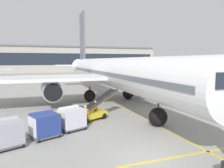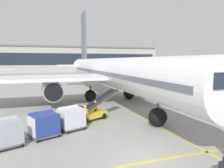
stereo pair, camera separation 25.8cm
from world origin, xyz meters
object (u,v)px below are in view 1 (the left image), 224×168
object	(u,v)px
belt_loader	(92,111)
safety_cone_nose_mark	(82,110)
ground_crew_wingwalker	(86,113)
baggage_cart_lead	(72,118)
safety_cone_wingtip	(81,111)
parked_airplane	(112,73)
ground_crew_by_carts	(75,118)
safety_cone_engine_keepout	(90,109)
baggage_cart_third	(6,133)
ground_crew_marshaller	(59,120)
baggage_cart_second	(44,124)
ground_crew_by_loader	(96,108)

from	to	relation	value
belt_loader	safety_cone_nose_mark	world-z (taller)	belt_loader
belt_loader	ground_crew_wingwalker	world-z (taller)	belt_loader
baggage_cart_lead	safety_cone_wingtip	xyz separation A→B (m)	(1.73, 5.11, -0.66)
parked_airplane	safety_cone_nose_mark	size ratio (longest dim) A/B	67.57
belt_loader	ground_crew_wingwalker	distance (m)	1.67
ground_crew_by_carts	safety_cone_engine_keepout	world-z (taller)	ground_crew_by_carts
baggage_cart_third	ground_crew_marshaller	size ratio (longest dim) A/B	1.61
baggage_cart_third	ground_crew_by_carts	bearing A→B (deg)	25.24
ground_crew_by_carts	safety_cone_nose_mark	xyz separation A→B (m)	(1.69, 5.31, -0.65)
belt_loader	ground_crew_marshaller	xyz separation A→B (m)	(-3.45, -2.87, 0.17)
safety_cone_nose_mark	ground_crew_marshaller	bearing A→B (deg)	-118.26
baggage_cart_second	baggage_cart_third	xyz separation A→B (m)	(-2.46, -1.13, 0.00)
baggage_cart_third	ground_crew_by_loader	size ratio (longest dim) A/B	1.61
ground_crew_by_carts	ground_crew_marshaller	world-z (taller)	same
ground_crew_wingwalker	safety_cone_wingtip	distance (m)	4.05
ground_crew_wingwalker	safety_cone_nose_mark	distance (m)	4.29
ground_crew_marshaller	safety_cone_wingtip	xyz separation A→B (m)	(2.84, 5.48, -0.66)
baggage_cart_second	ground_crew_by_loader	world-z (taller)	baggage_cart_second
parked_airplane	ground_crew_by_loader	bearing A→B (deg)	-119.90
parked_airplane	safety_cone_wingtip	bearing A→B (deg)	-135.04
baggage_cart_lead	safety_cone_wingtip	size ratio (longest dim) A/B	4.08
baggage_cart_lead	ground_crew_marshaller	world-z (taller)	baggage_cart_lead
baggage_cart_lead	safety_cone_nose_mark	size ratio (longest dim) A/B	3.98
belt_loader	safety_cone_nose_mark	xyz separation A→B (m)	(-0.38, 2.83, -0.49)
baggage_cart_lead	ground_crew_by_carts	distance (m)	0.27
baggage_cart_second	safety_cone_engine_keepout	world-z (taller)	baggage_cart_second
baggage_cart_third	ground_crew_marshaller	world-z (taller)	baggage_cart_third
ground_crew_by_loader	ground_crew_by_carts	bearing A→B (deg)	-131.50
belt_loader	ground_crew_wingwalker	xyz separation A→B (m)	(-0.92, -1.38, 0.17)
ground_crew_wingwalker	safety_cone_engine_keepout	xyz separation A→B (m)	(1.52, 4.44, -0.69)
safety_cone_wingtip	ground_crew_wingwalker	bearing A→B (deg)	-94.61
baggage_cart_third	ground_crew_wingwalker	size ratio (longest dim) A/B	1.61
ground_crew_by_carts	ground_crew_marshaller	size ratio (longest dim) A/B	1.00
baggage_cart_second	baggage_cart_third	bearing A→B (deg)	-155.30
parked_airplane	ground_crew_wingwalker	world-z (taller)	parked_airplane
belt_loader	parked_airplane	bearing A→B (deg)	58.80
parked_airplane	ground_crew_by_loader	size ratio (longest dim) A/B	27.39
ground_crew_by_loader	safety_cone_nose_mark	distance (m)	2.65
ground_crew_marshaller	baggage_cart_second	bearing A→B (deg)	-143.91
safety_cone_engine_keepout	ground_crew_wingwalker	bearing A→B (deg)	-108.95
ground_crew_marshaller	safety_cone_wingtip	distance (m)	6.21
ground_crew_wingwalker	safety_cone_wingtip	xyz separation A→B (m)	(0.32, 3.98, -0.66)
ground_crew_wingwalker	safety_cone_nose_mark	bearing A→B (deg)	82.65
baggage_cart_lead	ground_crew_wingwalker	bearing A→B (deg)	38.52
baggage_cart_second	ground_crew_marshaller	bearing A→B (deg)	36.09
ground_crew_wingwalker	safety_cone_nose_mark	size ratio (longest dim) A/B	2.47
belt_loader	safety_cone_nose_mark	distance (m)	2.90
safety_cone_wingtip	baggage_cart_second	bearing A→B (deg)	-122.12
baggage_cart_second	ground_crew_marshaller	world-z (taller)	baggage_cart_second
baggage_cart_third	safety_cone_nose_mark	bearing A→B (deg)	49.06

